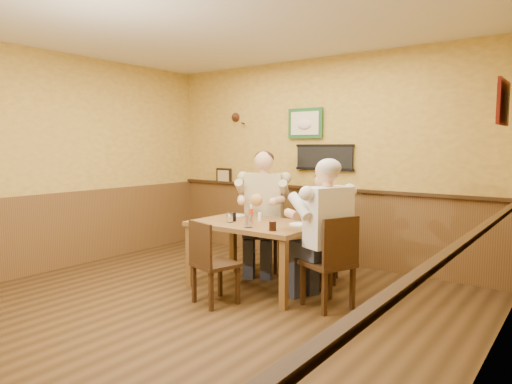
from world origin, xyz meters
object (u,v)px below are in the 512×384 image
at_px(water_glass_mid, 249,221).
at_px(dining_table, 255,230).
at_px(cola_tumbler, 273,226).
at_px(chair_back_left, 264,233).
at_px(chair_near_side, 216,262).
at_px(diner_tan_shirt, 264,217).
at_px(water_glass_left, 230,218).
at_px(chair_right_end, 328,261).
at_px(diner_blue_polo, 323,232).
at_px(salt_shaker, 260,217).
at_px(hot_sauce_bottle, 251,215).
at_px(pepper_shaker, 234,217).
at_px(chair_back_right, 323,247).
at_px(diner_white_elder, 328,242).

bearing_deg(water_glass_mid, dining_table, 114.18).
bearing_deg(cola_tumbler, chair_back_left, 129.37).
xyz_separation_m(chair_near_side, diner_tan_shirt, (-0.35, 1.33, 0.26)).
xyz_separation_m(diner_tan_shirt, water_glass_left, (0.13, -0.85, 0.11)).
bearing_deg(dining_table, water_glass_mid, -65.82).
bearing_deg(water_glass_mid, diner_tan_shirt, 116.81).
height_order(chair_back_left, chair_right_end, chair_back_left).
relative_size(diner_blue_polo, water_glass_left, 11.09).
bearing_deg(water_glass_left, water_glass_mid, -18.67).
xyz_separation_m(dining_table, chair_back_left, (-0.36, 0.68, -0.17)).
distance_m(chair_back_left, diner_tan_shirt, 0.21).
distance_m(diner_tan_shirt, salt_shaker, 0.68).
xyz_separation_m(chair_right_end, water_glass_mid, (-0.82, -0.21, 0.35)).
bearing_deg(hot_sauce_bottle, dining_table, 103.91).
relative_size(diner_blue_polo, hot_sauce_bottle, 6.08).
relative_size(chair_right_end, pepper_shaker, 9.32).
xyz_separation_m(chair_back_right, water_glass_left, (-0.71, -0.86, 0.39)).
bearing_deg(chair_back_left, diner_blue_polo, -23.46).
xyz_separation_m(chair_back_left, water_glass_left, (0.13, -0.85, 0.32)).
bearing_deg(water_glass_left, cola_tumbler, -11.20).
height_order(water_glass_mid, pepper_shaker, water_glass_mid).
distance_m(water_glass_left, water_glass_mid, 0.38).
distance_m(chair_back_left, water_glass_mid, 1.13).
relative_size(chair_back_right, cola_tumbler, 8.44).
bearing_deg(chair_near_side, chair_right_end, -134.00).
distance_m(diner_white_elder, cola_tumbler, 0.57).
height_order(diner_white_elder, water_glass_left, diner_white_elder).
xyz_separation_m(hot_sauce_bottle, salt_shaker, (-0.04, 0.22, -0.05)).
height_order(chair_back_right, water_glass_mid, water_glass_mid).
distance_m(diner_tan_shirt, pepper_shaker, 0.78).
bearing_deg(water_glass_left, chair_back_left, 98.80).
bearing_deg(cola_tumbler, diner_tan_shirt, 129.37).
relative_size(dining_table, pepper_shaker, 14.01).
xyz_separation_m(chair_back_right, diner_tan_shirt, (-0.85, -0.02, 0.28)).
bearing_deg(water_glass_left, diner_white_elder, 4.49).
height_order(chair_right_end, cola_tumbler, chair_right_end).
bearing_deg(chair_near_side, dining_table, -76.08).
distance_m(diner_tan_shirt, water_glass_mid, 1.09).
height_order(diner_blue_polo, pepper_shaker, diner_blue_polo).
bearing_deg(pepper_shaker, water_glass_mid, -29.91).
xyz_separation_m(chair_back_left, diner_white_elder, (1.31, -0.75, 0.18)).
bearing_deg(dining_table, chair_near_side, -91.20).
height_order(salt_shaker, pepper_shaker, pepper_shaker).
xyz_separation_m(diner_tan_shirt, water_glass_mid, (0.49, -0.97, 0.12)).
bearing_deg(pepper_shaker, cola_tumbler, -18.04).
xyz_separation_m(dining_table, hot_sauce_bottle, (0.03, -0.11, 0.19)).
distance_m(dining_table, pepper_shaker, 0.28).
xyz_separation_m(diner_white_elder, salt_shaker, (-0.97, 0.18, 0.13)).
relative_size(dining_table, water_glass_mid, 10.82).
relative_size(diner_blue_polo, cola_tumbler, 12.05).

